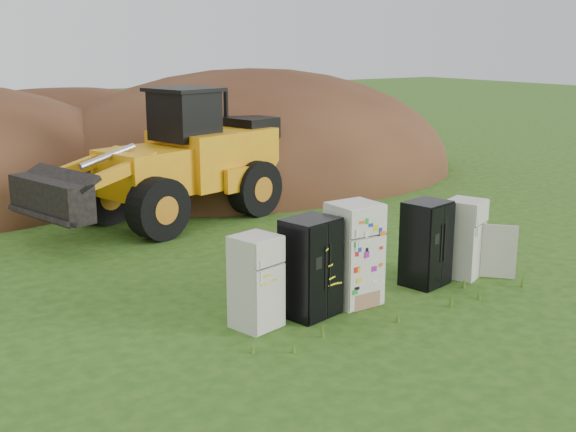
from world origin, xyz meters
name	(u,v)px	position (x,y,z in m)	size (l,w,h in m)	color
ground	(372,298)	(0.00, 0.00, 0.00)	(120.00, 120.00, 0.00)	#285115
fridge_leftmost	(256,282)	(-2.50, 0.02, 0.78)	(0.69, 0.66, 1.56)	silver
fridge_black_side	(310,267)	(-1.44, -0.04, 0.86)	(0.90, 0.71, 1.72)	black
fridge_sticker	(354,254)	(-0.45, 0.02, 0.93)	(0.83, 0.76, 1.85)	silver
fridge_black_right	(426,243)	(1.35, 0.04, 0.83)	(0.83, 0.69, 1.65)	black
fridge_open_door	(464,238)	(2.35, -0.01, 0.79)	(0.71, 0.66, 1.57)	silver
wheel_loader	(160,158)	(-0.96, 7.27, 1.73)	(7.14, 2.89, 3.45)	orange
dirt_mound_right	(252,174)	(4.63, 12.13, 0.00)	(15.79, 11.58, 7.41)	#402114
dirt_mound_back	(63,163)	(-0.20, 18.36, 0.00)	(15.51, 10.34, 5.77)	#402114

